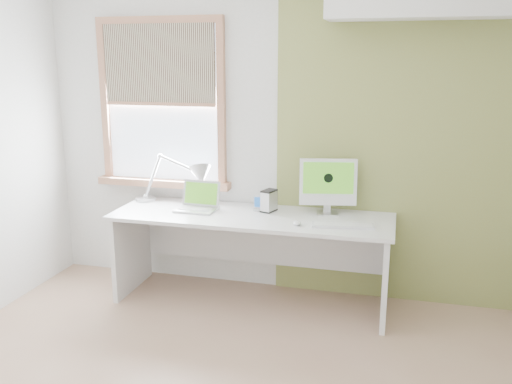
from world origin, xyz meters
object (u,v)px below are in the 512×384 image
(external_drive, at_px, (269,201))
(imac, at_px, (328,183))
(desk, at_px, (253,236))
(laptop, at_px, (198,203))
(desk_lamp, at_px, (190,178))

(external_drive, xyz_separation_m, imac, (0.46, 0.06, 0.16))
(external_drive, relative_size, imac, 0.39)
(desk, relative_size, laptop, 6.67)
(desk_lamp, distance_m, laptop, 0.27)
(desk_lamp, height_order, imac, imac)
(desk, xyz_separation_m, imac, (0.57, 0.13, 0.44))
(desk, height_order, laptop, laptop)
(desk_lamp, distance_m, imac, 1.16)
(imac, bearing_deg, desk, -166.82)
(desk_lamp, height_order, laptop, desk_lamp)
(laptop, relative_size, imac, 0.73)
(laptop, xyz_separation_m, external_drive, (0.57, 0.08, 0.03))
(desk, bearing_deg, external_drive, 33.96)
(laptop, bearing_deg, desk_lamp, 128.49)
(desk_lamp, relative_size, external_drive, 4.22)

